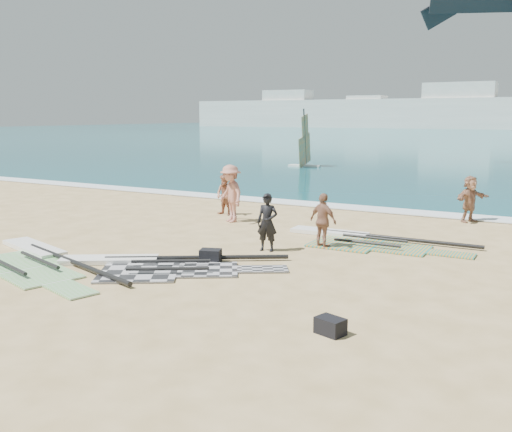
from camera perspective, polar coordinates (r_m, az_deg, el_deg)
The scene contains 15 objects.
ground at distance 12.62m, azimuth -12.14°, elevation -6.96°, with size 300.00×300.00×0.00m, color #D2B37B.
surf_line at distance 23.06m, azimuth 8.44°, elevation 0.86°, with size 300.00×1.20×0.04m, color white.
far_town at distance 160.76m, azimuth 21.10°, elevation 9.71°, with size 160.00×8.00×12.00m.
rig_grey at distance 14.14m, azimuth -10.34°, elevation -4.83°, with size 5.58×4.03×0.20m.
rig_green at distance 15.42m, azimuth -21.26°, elevation -4.11°, with size 6.06×3.34×0.20m.
rig_orange at distance 16.95m, azimuth 10.33°, elevation -2.34°, with size 5.70×2.23×0.20m.
gear_bag_near at distance 14.38m, azimuth -4.57°, elevation -3.98°, with size 0.51×0.37×0.33m, color black.
gear_bag_far at distance 9.85m, azimuth 7.45°, elevation -10.85°, with size 0.47×0.33×0.28m, color black.
person_wetsuit at distance 15.37m, azimuth 1.14°, elevation -0.65°, with size 0.57×0.38×1.58m, color black.
beachgoer_left at distance 20.97m, azimuth -3.12°, elevation 2.12°, with size 0.73×0.57×1.50m, color #B06D50.
beachgoer_mid at distance 19.58m, azimuth -2.55°, elevation 2.26°, with size 1.28×0.73×1.98m, color #B87564.
beachgoer_back at distance 15.80m, azimuth 6.74°, elevation -0.49°, with size 0.90×0.38×1.54m, color #976750.
beachgoer_right at distance 20.91m, azimuth 20.60°, elevation 1.61°, with size 1.49×0.48×1.61m, color #A16F53.
windsurfer_left at distance 40.61m, azimuth 4.89°, elevation 6.61°, with size 2.32×2.75×4.12m.
kitesurf_kite at distance 44.98m, azimuth 22.23°, elevation 19.29°, with size 8.69×4.06×2.84m.
Camera 1 is at (8.06, -8.99, 3.64)m, focal length 40.00 mm.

